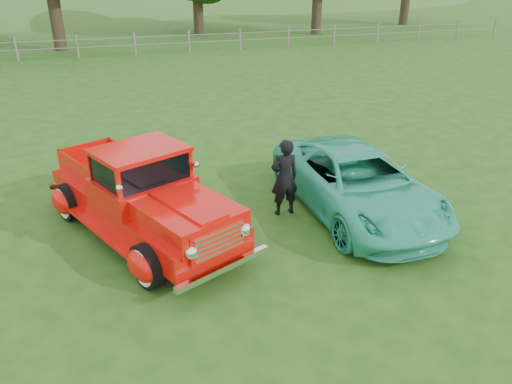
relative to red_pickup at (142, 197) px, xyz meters
name	(u,v)px	position (x,y,z in m)	size (l,w,h in m)	color
ground	(255,268)	(1.65, -1.76, -0.80)	(140.00, 140.00, 0.00)	#1F4512
distant_hills	(77,44)	(-2.43, 57.70, -5.34)	(116.00, 60.00, 18.00)	#2F5820
fence_line	(135,44)	(1.65, 20.24, -0.19)	(48.00, 0.12, 1.20)	#6A645A
red_pickup	(142,197)	(0.00, 0.00, 0.00)	(3.66, 5.26, 1.78)	black
teal_sedan	(357,183)	(4.29, -0.36, -0.14)	(2.17, 4.71, 1.31)	#2CB18A
man	(284,178)	(2.83, 0.02, 0.01)	(0.59, 0.39, 1.61)	black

